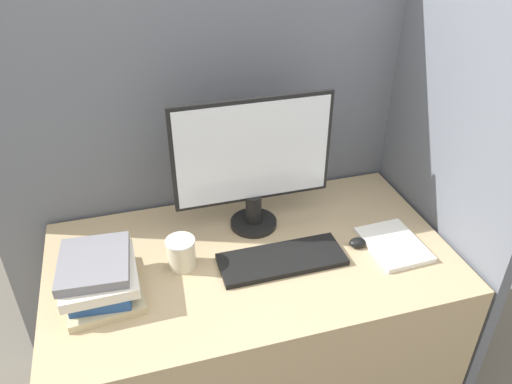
{
  "coord_description": "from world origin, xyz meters",
  "views": [
    {
      "loc": [
        -0.36,
        -0.92,
        1.93
      ],
      "look_at": [
        0.03,
        0.44,
        1.02
      ],
      "focal_mm": 35.0,
      "sensor_mm": 36.0,
      "label": 1
    }
  ],
  "objects_px": {
    "monitor": "(253,163)",
    "book_stack": "(100,277)",
    "mouse": "(357,243)",
    "coffee_cup": "(181,253)",
    "keyboard": "(282,259)"
  },
  "relations": [
    {
      "from": "monitor",
      "to": "book_stack",
      "type": "bearing_deg",
      "value": -158.97
    },
    {
      "from": "keyboard",
      "to": "book_stack",
      "type": "xyz_separation_m",
      "value": [
        -0.61,
        0.02,
        0.06
      ]
    },
    {
      "from": "keyboard",
      "to": "coffee_cup",
      "type": "bearing_deg",
      "value": 167.39
    },
    {
      "from": "monitor",
      "to": "keyboard",
      "type": "xyz_separation_m",
      "value": [
        0.04,
        -0.24,
        -0.26
      ]
    },
    {
      "from": "mouse",
      "to": "keyboard",
      "type": "bearing_deg",
      "value": -179.07
    },
    {
      "from": "monitor",
      "to": "book_stack",
      "type": "height_order",
      "value": "monitor"
    },
    {
      "from": "monitor",
      "to": "keyboard",
      "type": "relative_size",
      "value": 1.32
    },
    {
      "from": "coffee_cup",
      "to": "keyboard",
      "type": "bearing_deg",
      "value": -12.61
    },
    {
      "from": "mouse",
      "to": "book_stack",
      "type": "height_order",
      "value": "book_stack"
    },
    {
      "from": "keyboard",
      "to": "mouse",
      "type": "xyz_separation_m",
      "value": [
        0.29,
        0.0,
        0.01
      ]
    },
    {
      "from": "monitor",
      "to": "mouse",
      "type": "height_order",
      "value": "monitor"
    },
    {
      "from": "mouse",
      "to": "coffee_cup",
      "type": "height_order",
      "value": "coffee_cup"
    },
    {
      "from": "keyboard",
      "to": "coffee_cup",
      "type": "xyz_separation_m",
      "value": [
        -0.34,
        0.08,
        0.05
      ]
    },
    {
      "from": "monitor",
      "to": "keyboard",
      "type": "height_order",
      "value": "monitor"
    },
    {
      "from": "coffee_cup",
      "to": "monitor",
      "type": "bearing_deg",
      "value": 28.29
    }
  ]
}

